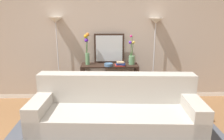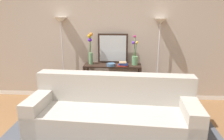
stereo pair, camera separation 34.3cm
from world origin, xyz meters
name	(u,v)px [view 1 (the left image)]	position (x,y,z in m)	size (l,w,h in m)	color
back_wall	(100,35)	(0.00, 2.37, 1.37)	(12.00, 0.15, 2.74)	white
area_rug	(116,137)	(0.27, 0.74, 0.01)	(3.32, 1.77, 0.01)	#474C56
couch	(116,113)	(0.28, 0.90, 0.31)	(2.54, 1.01, 0.88)	#ADA89E
console_table	(110,77)	(0.20, 2.04, 0.56)	(1.14, 0.39, 0.81)	black
floor_lamp_left	(57,36)	(-0.86, 2.19, 1.36)	(0.28, 0.28, 1.73)	silver
floor_lamp_right	(155,37)	(1.12, 2.19, 1.35)	(0.28, 0.28, 1.71)	silver
wall_mirror	(109,48)	(0.19, 2.20, 1.11)	(0.61, 0.02, 0.60)	black
vase_tall_flowers	(87,50)	(-0.25, 2.07, 1.10)	(0.11, 0.11, 0.63)	#669E6B
vase_short_flowers	(132,56)	(0.64, 2.06, 0.98)	(0.13, 0.12, 0.58)	#669E6B
fruit_bowl	(109,65)	(0.17, 1.92, 0.84)	(0.17, 0.17, 0.06)	#4C7093
book_stack	(120,64)	(0.40, 1.93, 0.85)	(0.21, 0.17, 0.08)	#BC3328
book_row_under_console	(95,100)	(-0.11, 2.04, 0.06)	(0.32, 0.18, 0.13)	navy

